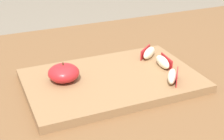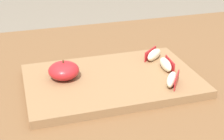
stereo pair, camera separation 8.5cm
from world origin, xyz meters
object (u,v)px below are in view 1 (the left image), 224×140
at_px(cutting_board, 112,81).
at_px(apple_wedge_middle, 149,53).
at_px(apple_wedge_near_knife, 173,76).
at_px(apple_wedge_front, 163,62).
at_px(apple_half_skin_up, 64,73).

height_order(cutting_board, apple_wedge_middle, apple_wedge_middle).
xyz_separation_m(apple_wedge_near_knife, apple_wedge_front, (0.02, 0.08, 0.00)).
bearing_deg(apple_half_skin_up, apple_wedge_near_knife, -24.30).
relative_size(cutting_board, apple_wedge_middle, 6.69).
relative_size(cutting_board, apple_half_skin_up, 5.61).
bearing_deg(cutting_board, apple_wedge_middle, 26.04).
height_order(apple_wedge_near_knife, apple_wedge_front, same).
relative_size(apple_half_skin_up, apple_wedge_near_knife, 1.17).
distance_m(cutting_board, apple_wedge_middle, 0.16).
bearing_deg(apple_wedge_middle, cutting_board, -153.96).
height_order(apple_wedge_near_knife, apple_wedge_middle, same).
bearing_deg(apple_wedge_front, apple_wedge_middle, 94.37).
distance_m(apple_wedge_near_knife, apple_wedge_front, 0.09).
bearing_deg(apple_wedge_front, apple_wedge_near_knife, -105.14).
bearing_deg(apple_wedge_near_knife, apple_wedge_middle, 83.59).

